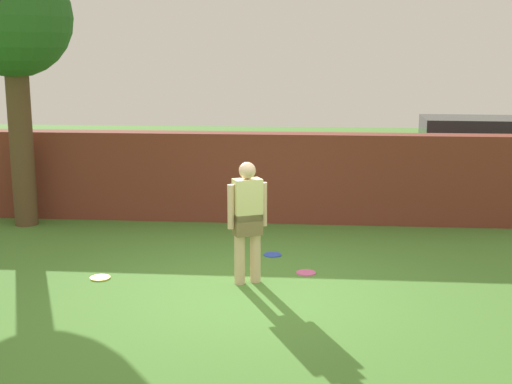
% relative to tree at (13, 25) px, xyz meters
% --- Properties ---
extents(ground_plane, '(40.00, 40.00, 0.00)m').
position_rel_tree_xyz_m(ground_plane, '(4.26, -3.06, -3.46)').
color(ground_plane, '#4C8433').
extents(brick_wall, '(12.65, 0.50, 1.60)m').
position_rel_tree_xyz_m(brick_wall, '(2.76, 0.68, -2.66)').
color(brick_wall, brown).
rests_on(brick_wall, ground).
extents(tree, '(1.99, 1.99, 4.57)m').
position_rel_tree_xyz_m(tree, '(0.00, 0.00, 0.00)').
color(tree, brown).
rests_on(tree, ground).
extents(person, '(0.50, 0.35, 1.62)m').
position_rel_tree_xyz_m(person, '(4.23, -2.79, -2.56)').
color(person, beige).
rests_on(person, ground).
extents(car, '(4.27, 2.07, 1.72)m').
position_rel_tree_xyz_m(car, '(8.28, 2.72, -2.60)').
color(car, '#0C4C2D').
rests_on(car, ground).
extents(frisbee_blue, '(0.27, 0.27, 0.02)m').
position_rel_tree_xyz_m(frisbee_blue, '(4.48, -1.51, -3.45)').
color(frisbee_blue, blue).
rests_on(frisbee_blue, ground).
extents(frisbee_pink, '(0.27, 0.27, 0.02)m').
position_rel_tree_xyz_m(frisbee_pink, '(5.00, -2.34, -3.45)').
color(frisbee_pink, pink).
rests_on(frisbee_pink, ground).
extents(frisbee_yellow, '(0.27, 0.27, 0.02)m').
position_rel_tree_xyz_m(frisbee_yellow, '(2.23, -2.80, -3.45)').
color(frisbee_yellow, yellow).
rests_on(frisbee_yellow, ground).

